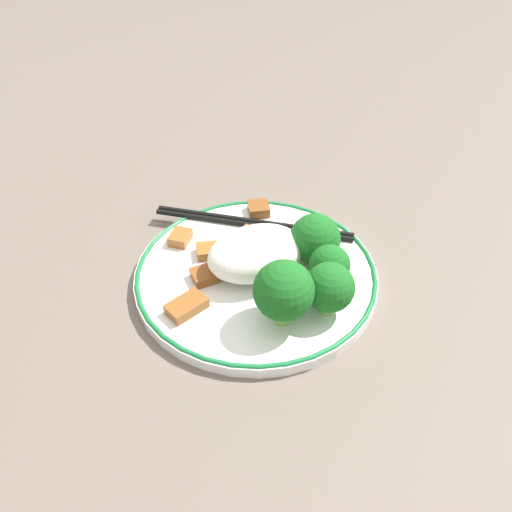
# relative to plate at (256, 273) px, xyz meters

# --- Properties ---
(ground_plane) EXTENTS (3.00, 3.00, 0.00)m
(ground_plane) POSITION_rel_plate_xyz_m (0.00, 0.00, -0.01)
(ground_plane) COLOR #665B51
(plate) EXTENTS (0.26, 0.26, 0.01)m
(plate) POSITION_rel_plate_xyz_m (0.00, 0.00, 0.00)
(plate) COLOR white
(plate) RESTS_ON ground_plane
(rice_mound) EXTENTS (0.10, 0.07, 0.05)m
(rice_mound) POSITION_rel_plate_xyz_m (0.00, -0.00, 0.03)
(rice_mound) COLOR white
(rice_mound) RESTS_ON plate
(broccoli_back_left) EXTENTS (0.06, 0.06, 0.07)m
(broccoli_back_left) POSITION_rel_plate_xyz_m (0.01, 0.07, 0.04)
(broccoli_back_left) COLOR #7FB756
(broccoli_back_left) RESTS_ON plate
(broccoli_back_center) EXTENTS (0.05, 0.05, 0.05)m
(broccoli_back_center) POSITION_rel_plate_xyz_m (-0.04, 0.08, 0.03)
(broccoli_back_center) COLOR #7FB756
(broccoli_back_center) RESTS_ON plate
(broccoli_back_right) EXTENTS (0.04, 0.04, 0.05)m
(broccoli_back_right) POSITION_rel_plate_xyz_m (-0.06, 0.05, 0.03)
(broccoli_back_right) COLOR #7FB756
(broccoli_back_right) RESTS_ON plate
(broccoli_mid_left) EXTENTS (0.05, 0.05, 0.06)m
(broccoli_mid_left) POSITION_rel_plate_xyz_m (-0.06, 0.01, 0.03)
(broccoli_mid_left) COLOR #7FB756
(broccoli_mid_left) RESTS_ON plate
(meat_near_front) EXTENTS (0.04, 0.03, 0.01)m
(meat_near_front) POSITION_rel_plate_xyz_m (0.03, -0.04, 0.01)
(meat_near_front) COLOR #995B28
(meat_near_front) RESTS_ON plate
(meat_near_left) EXTENTS (0.04, 0.04, 0.01)m
(meat_near_left) POSITION_rel_plate_xyz_m (-0.01, -0.05, 0.01)
(meat_near_left) COLOR brown
(meat_near_left) RESTS_ON plate
(meat_near_right) EXTENTS (0.02, 0.02, 0.01)m
(meat_near_right) POSITION_rel_plate_xyz_m (0.05, -0.01, 0.01)
(meat_near_right) COLOR brown
(meat_near_right) RESTS_ON plate
(meat_near_back) EXTENTS (0.04, 0.03, 0.01)m
(meat_near_back) POSITION_rel_plate_xyz_m (0.08, 0.03, 0.01)
(meat_near_back) COLOR brown
(meat_near_back) RESTS_ON plate
(meat_on_rice_edge) EXTENTS (0.03, 0.03, 0.01)m
(meat_on_rice_edge) POSITION_rel_plate_xyz_m (0.06, -0.08, 0.01)
(meat_on_rice_edge) COLOR #995B28
(meat_on_rice_edge) RESTS_ON plate
(meat_mid_left) EXTENTS (0.03, 0.03, 0.01)m
(meat_mid_left) POSITION_rel_plate_xyz_m (-0.04, -0.09, 0.01)
(meat_mid_left) COLOR brown
(meat_mid_left) RESTS_ON plate
(chopsticks) EXTENTS (0.20, 0.15, 0.01)m
(chopsticks) POSITION_rel_plate_xyz_m (-0.03, -0.07, 0.01)
(chopsticks) COLOR black
(chopsticks) RESTS_ON plate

